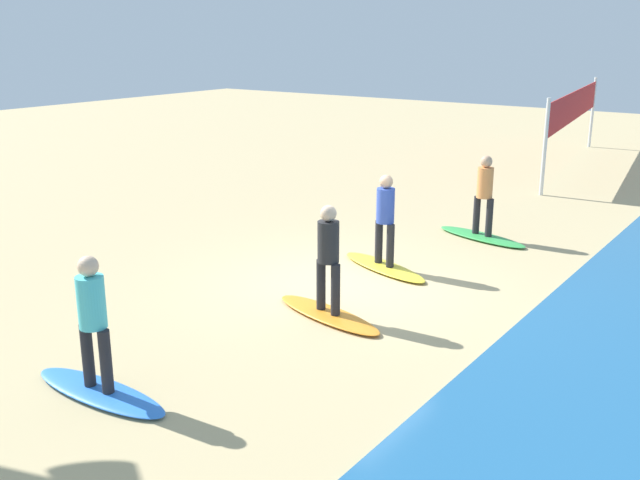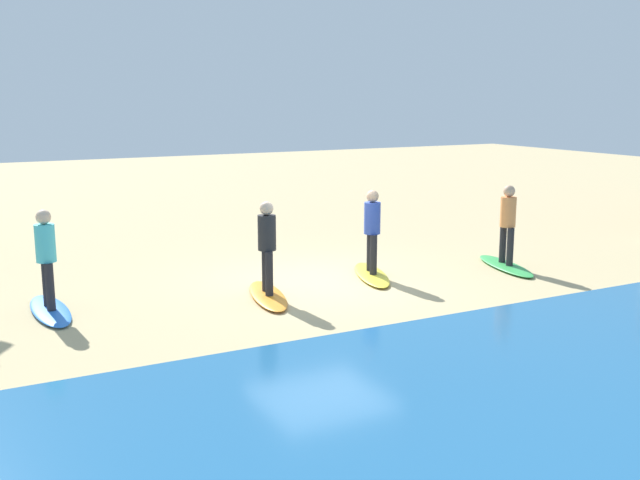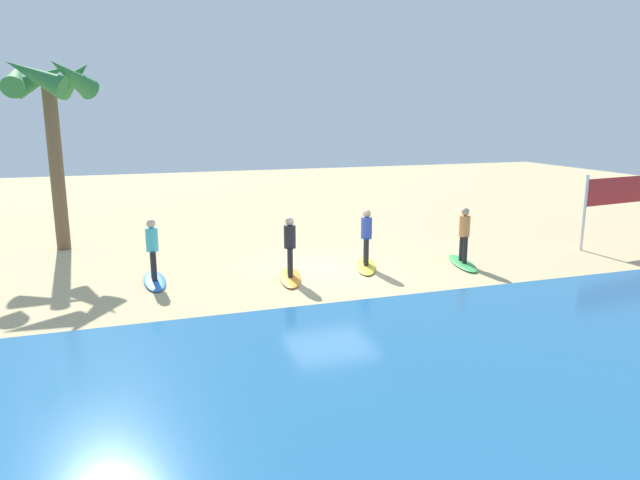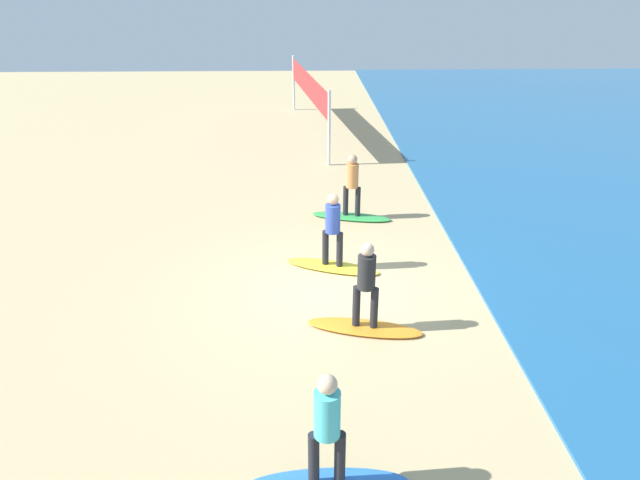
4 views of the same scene
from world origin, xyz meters
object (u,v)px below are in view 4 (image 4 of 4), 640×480
surfer_yellow (333,225)px  surfer_orange (366,279)px  surfboard_yellow (332,266)px  surfboard_green (351,217)px  surfer_green (352,181)px  volleyball_net (308,88)px  surfboard_orange (364,328)px  surfer_blue (327,424)px

surfer_yellow → surfer_orange: size_ratio=1.00×
surfboard_yellow → surfer_orange: (2.44, 0.46, 0.99)m
surfboard_green → surfboard_yellow: same height
surfer_orange → surfer_green: bearing=178.1°
surfboard_green → volleyball_net: size_ratio=0.23×
volleyball_net → surfboard_green: bearing=6.4°
surfer_green → surfboard_yellow: bearing=-12.6°
surfboard_orange → surfer_blue: size_ratio=1.28×
surfboard_orange → surfer_blue: (3.56, -0.83, 0.99)m
surfboard_green → volleyball_net: bearing=110.5°
surfer_yellow → surfboard_orange: (2.44, 0.46, -0.99)m
surfboard_green → surfboard_yellow: bearing=-88.5°
surfer_green → surfboard_yellow: surfer_green is taller
surfer_green → surfer_yellow: bearing=-12.6°
surfer_yellow → volleyball_net: size_ratio=0.18×
surfer_yellow → volleyball_net: volleyball_net is taller
surfer_green → surfboard_orange: size_ratio=0.78×
surfer_blue → surfer_yellow: bearing=176.5°
surfboard_green → surfboard_yellow: (2.87, -0.64, 0.00)m
surfboard_orange → surfer_orange: (-0.00, 0.00, 0.99)m
surfer_green → surfboard_orange: (5.32, -0.18, -0.99)m
surfer_green → surfer_blue: bearing=-6.5°
surfboard_green → surfer_green: bearing=0.0°
surfboard_orange → surfer_green: bearing=101.2°
surfer_blue → volleyball_net: size_ratio=0.18×
surfboard_yellow → surfer_yellow: (0.00, -0.00, 0.99)m
surfboard_orange → volleyball_net: bearing=106.5°
surfboard_yellow → surfboard_orange: 2.49m
surfboard_green → surfer_yellow: size_ratio=1.28×
surfboard_orange → surfer_blue: bearing=-90.0°
surfboard_yellow → volleyball_net: volleyball_net is taller
surfboard_yellow → surfer_blue: 6.09m
surfboard_orange → surfboard_green: bearing=101.2°
surfboard_orange → surfer_blue: surfer_blue is taller
surfer_green → surfer_blue: size_ratio=1.00×
surfer_green → surfer_blue: 8.93m
surfboard_green → surfer_orange: surfer_orange is taller
surfboard_green → surfer_yellow: bearing=-88.5°
surfboard_orange → volleyball_net: (-14.52, -0.85, 1.74)m
surfer_green → volleyball_net: bearing=-173.6°
surfboard_green → surfer_green: (0.00, 0.00, 0.99)m
surfboard_yellow → surfboard_green: bearing=97.4°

